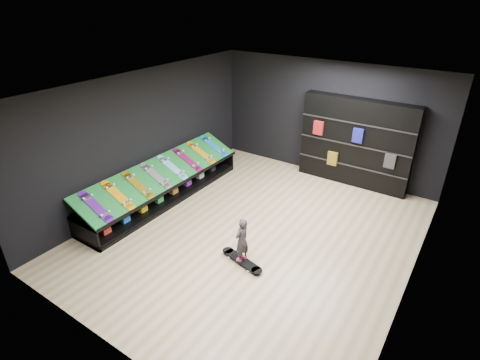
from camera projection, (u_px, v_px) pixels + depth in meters
The scene contains 19 objects.
floor at pixel (255, 232), 7.82m from camera, with size 6.00×7.00×0.01m, color #CBB389.
ceiling at pixel (258, 89), 6.45m from camera, with size 6.00×7.00×0.01m, color white.
wall_back at pixel (326, 120), 9.72m from camera, with size 6.00×0.02×3.00m, color black.
wall_front at pixel (105, 269), 4.55m from camera, with size 6.00×0.02×3.00m, color black.
wall_left at pixel (145, 137), 8.62m from camera, with size 0.02×7.00×3.00m, color black.
wall_right at pixel (425, 214), 5.65m from camera, with size 0.02×7.00×3.00m, color black.
display_rack at pixel (164, 189), 8.97m from camera, with size 0.90×4.50×0.50m, color black, non-canonical shape.
turf_ramp at pixel (164, 173), 8.73m from camera, with size 1.00×4.50×0.04m, color #0F6222.
back_shelving at pixel (355, 143), 9.33m from camera, with size 2.77×0.32×2.22m, color black.
floor_skateboard at pixel (242, 262), 6.92m from camera, with size 0.98×0.22×0.09m, color black, non-canonical shape.
child at pixel (242, 248), 6.77m from camera, with size 0.20×0.14×0.53m, color black.
display_board_0 at pixel (96, 207), 7.31m from camera, with size 0.98×0.22×0.09m, color purple, non-canonical shape.
display_board_1 at pixel (118, 195), 7.71m from camera, with size 0.98×0.22×0.09m, color yellow, non-canonical shape.
display_board_2 at pixel (138, 185), 8.11m from camera, with size 0.98×0.22×0.09m, color yellow, non-canonical shape.
display_board_3 at pixel (156, 176), 8.51m from camera, with size 0.98×0.22×0.09m, color black, non-canonical shape.
display_board_4 at pixel (173, 167), 8.92m from camera, with size 0.98×0.22×0.09m, color #0CB2E5, non-canonical shape.
display_board_5 at pixel (188, 160), 9.32m from camera, with size 0.98×0.22×0.09m, color #E5198C, non-canonical shape.
display_board_6 at pixel (201, 153), 9.72m from camera, with size 0.98×0.22×0.09m, color orange, non-canonical shape.
display_board_7 at pixel (214, 146), 10.12m from camera, with size 0.98×0.22×0.09m, color blue, non-canonical shape.
Camera 1 is at (3.34, -5.54, 4.54)m, focal length 28.00 mm.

